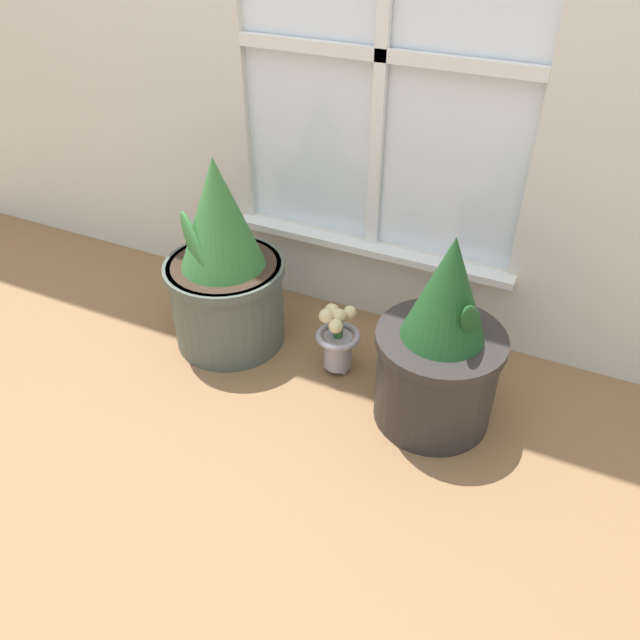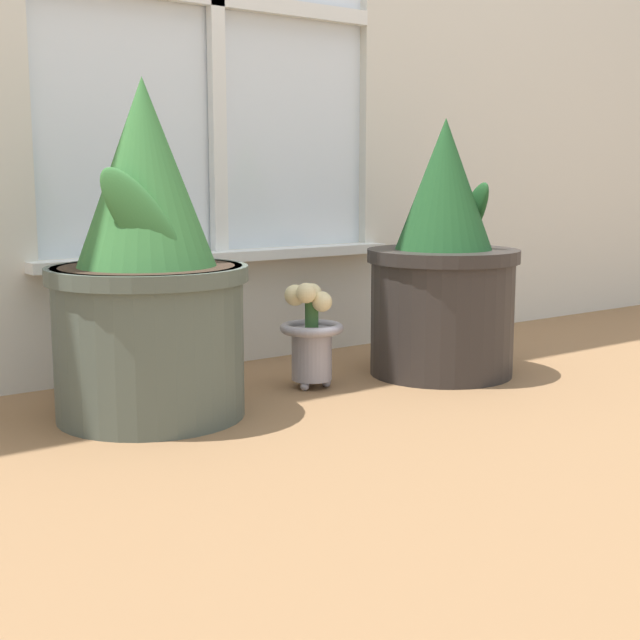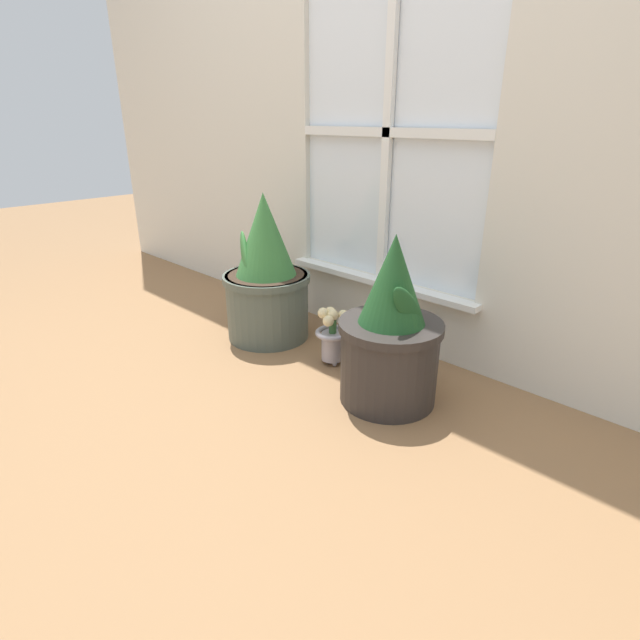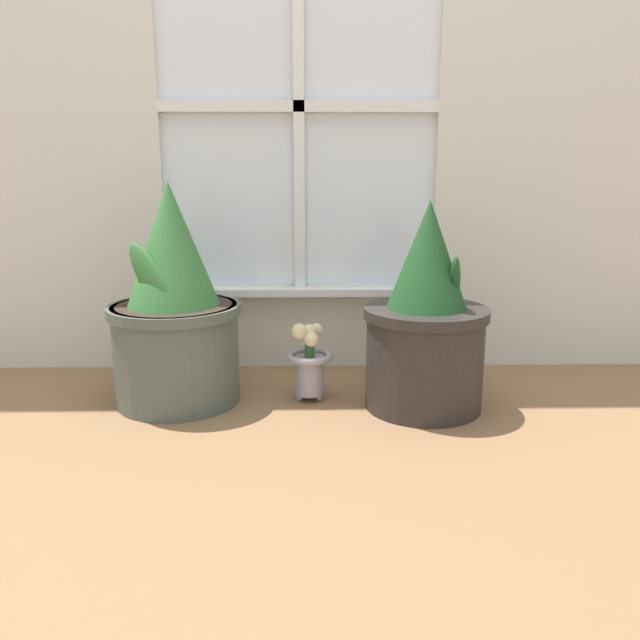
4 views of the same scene
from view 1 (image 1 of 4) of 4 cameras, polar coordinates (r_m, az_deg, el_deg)
ground_plane at (r=1.82m, az=-2.78°, el=-9.26°), size 10.00×10.00×0.00m
potted_plant_left at (r=1.97m, az=-8.76°, el=4.58°), size 0.38×0.38×0.64m
potted_plant_right at (r=1.70m, az=10.91°, el=-2.69°), size 0.35×0.35×0.59m
flower_vase at (r=1.91m, az=1.60°, el=-1.72°), size 0.14×0.14×0.24m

